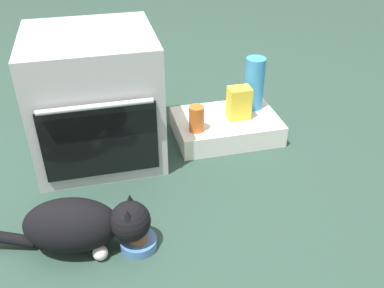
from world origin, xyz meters
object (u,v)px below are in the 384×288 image
Objects in this scene: sauce_jar at (197,119)px; snack_bag at (239,103)px; oven at (95,98)px; cat at (81,225)px; pantry_cabinet at (226,126)px; water_bottle at (254,83)px; food_bowl at (139,242)px.

snack_bag reaches higher than sauce_jar.
oven reaches higher than cat.
pantry_cabinet is at bearing 0.07° from oven.
sauce_jar is 0.27m from snack_bag.
water_bottle is 1.67× the size of snack_bag.
cat is at bearing -142.43° from water_bottle.
snack_bag reaches higher than pantry_cabinet.
pantry_cabinet is 1.91× the size of water_bottle.
snack_bag is at bearing -14.12° from pantry_cabinet.
sauce_jar is (0.61, 0.59, 0.06)m from cat.
oven is at bearing 169.49° from sauce_jar.
oven is at bearing -174.79° from water_bottle.
water_bottle is (0.99, 0.76, 0.14)m from cat.
pantry_cabinet is 0.29m from water_bottle.
sauce_jar is (-0.20, -0.09, 0.13)m from pantry_cabinet.
water_bottle is 0.42m from sauce_jar.
cat is at bearing 167.25° from food_bowl.
food_bowl is 1.15m from water_bottle.
oven is 4.65× the size of sauce_jar.
snack_bag is (-0.12, -0.09, -0.06)m from water_bottle.
cat reaches higher than food_bowl.
water_bottle is (0.78, 0.81, 0.24)m from food_bowl.
snack_bag is (0.26, 0.08, 0.02)m from sauce_jar.
pantry_cabinet is at bearing 50.67° from food_bowl.
sauce_jar is at bearing -163.23° from snack_bag.
oven is 0.72m from cat.
food_bowl is 0.50× the size of water_bottle.
food_bowl is 0.77m from sauce_jar.
cat is 1.26m from water_bottle.
snack_bag is (0.76, -0.01, -0.12)m from oven.
oven is 0.80m from food_bowl.
water_bottle is at bearing 50.32° from cat.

